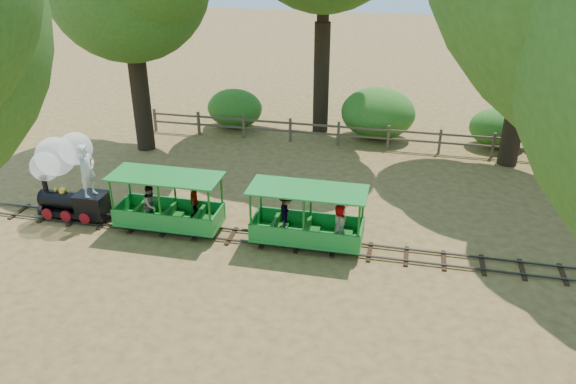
% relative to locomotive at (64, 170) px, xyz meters
% --- Properties ---
extents(ground, '(90.00, 90.00, 0.00)m').
position_rel_locomotive_xyz_m(ground, '(8.15, -0.06, -1.60)').
color(ground, '#A07F45').
rests_on(ground, ground).
extents(track, '(22.00, 1.00, 0.10)m').
position_rel_locomotive_xyz_m(track, '(8.15, -0.06, -1.54)').
color(track, '#3F3D3A').
rests_on(track, ground).
extents(locomotive, '(2.47, 1.16, 2.83)m').
position_rel_locomotive_xyz_m(locomotive, '(0.00, 0.00, 0.00)').
color(locomotive, black).
rests_on(locomotive, ground).
extents(carriage_front, '(3.22, 1.32, 1.67)m').
position_rel_locomotive_xyz_m(carriage_front, '(3.27, -0.08, -0.86)').
color(carriage_front, '#1D872F').
rests_on(carriage_front, track).
extents(carriage_rear, '(3.22, 1.31, 1.67)m').
position_rel_locomotive_xyz_m(carriage_rear, '(7.34, -0.05, -0.84)').
color(carriage_rear, '#1D872F').
rests_on(carriage_rear, track).
extents(fence, '(18.10, 0.10, 1.00)m').
position_rel_locomotive_xyz_m(fence, '(8.15, 7.94, -1.02)').
color(fence, brown).
rests_on(fence, ground).
extents(shrub_west, '(2.44, 1.88, 1.69)m').
position_rel_locomotive_xyz_m(shrub_west, '(2.37, 9.24, -0.76)').
color(shrub_west, '#2D6B1E').
rests_on(shrub_west, ground).
extents(shrub_mid_w, '(3.08, 2.37, 2.13)m').
position_rel_locomotive_xyz_m(shrub_mid_w, '(8.61, 9.24, -0.54)').
color(shrub_mid_w, '#2D6B1E').
rests_on(shrub_mid_w, ground).
extents(shrub_mid_e, '(2.29, 1.76, 1.58)m').
position_rel_locomotive_xyz_m(shrub_mid_e, '(13.44, 9.24, -0.81)').
color(shrub_mid_e, '#2D6B1E').
rests_on(shrub_mid_e, ground).
extents(shrub_east, '(2.24, 1.72, 1.55)m').
position_rel_locomotive_xyz_m(shrub_east, '(15.68, 9.24, -0.83)').
color(shrub_east, '#2D6B1E').
rests_on(shrub_east, ground).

